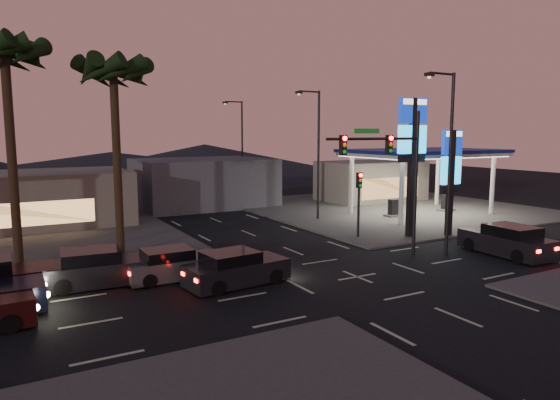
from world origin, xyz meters
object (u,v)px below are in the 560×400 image
pylon_sign_tall (412,139)px  car_lane_b_front (172,265)px  pylon_sign_short (451,166)px  traffic_signal_mast (392,163)px  car_lane_b_mid (98,269)px  gas_station (423,154)px  suv_station (507,241)px  car_lane_a_front (235,269)px

pylon_sign_tall → car_lane_b_front: 17.31m
pylon_sign_tall → pylon_sign_short: pylon_sign_tall is taller
pylon_sign_tall → car_lane_b_front: (-16.27, -1.53, -5.71)m
traffic_signal_mast → car_lane_b_front: traffic_signal_mast is taller
pylon_sign_short → car_lane_b_mid: bearing=179.6°
traffic_signal_mast → car_lane_b_front: 12.55m
gas_station → pylon_sign_short: (-5.00, -7.50, -0.42)m
pylon_sign_short → suv_station: (-1.01, -5.14, -3.86)m
car_lane_b_front → car_lane_b_mid: bearing=168.0°
gas_station → car_lane_b_mid: gas_station is taller
pylon_sign_short → traffic_signal_mast: size_ratio=0.88×
gas_station → car_lane_a_front: (-21.57, -10.31, -4.36)m
car_lane_a_front → car_lane_b_mid: bearing=151.4°
car_lane_b_front → pylon_sign_short: bearing=1.6°
car_lane_b_mid → pylon_sign_short: bearing=-0.4°
car_lane_b_front → suv_station: 18.35m
gas_station → suv_station: (-6.01, -12.64, -4.28)m
gas_station → pylon_sign_short: size_ratio=1.74×
pylon_sign_short → traffic_signal_mast: traffic_signal_mast is taller
gas_station → traffic_signal_mast: bearing=-140.7°
pylon_sign_tall → car_lane_b_mid: bearing=-177.5°
car_lane_b_mid → suv_station: bearing=-14.2°
suv_station → car_lane_b_front: bearing=165.5°
gas_station → car_lane_b_mid: 28.31m
traffic_signal_mast → car_lane_b_front: size_ratio=1.77×
pylon_sign_tall → suv_station: size_ratio=1.70×
gas_station → car_lane_b_mid: (-27.00, -7.35, -4.32)m
pylon_sign_short → car_lane_a_front: (-16.57, -2.81, -3.93)m
pylon_sign_tall → traffic_signal_mast: bearing=-143.5°
pylon_sign_tall → traffic_signal_mast: 6.02m
traffic_signal_mast → pylon_sign_short: bearing=19.1°
car_lane_b_front → gas_station: bearing=18.7°
traffic_signal_mast → car_lane_b_mid: traffic_signal_mast is taller
pylon_sign_short → car_lane_b_front: pylon_sign_short is taller
gas_station → car_lane_b_mid: size_ratio=2.35×
pylon_sign_tall → pylon_sign_short: bearing=-21.8°
car_lane_a_front → car_lane_b_front: size_ratio=1.09×
gas_station → pylon_sign_tall: size_ratio=1.36×
car_lane_b_mid → gas_station: bearing=15.2°
pylon_sign_tall → suv_station: 8.44m
traffic_signal_mast → car_lane_b_mid: bearing=169.8°
pylon_sign_short → traffic_signal_mast: bearing=-160.9°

